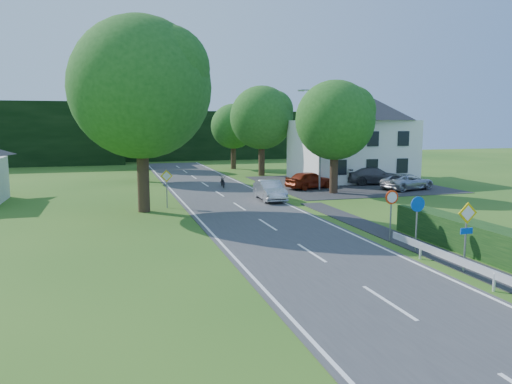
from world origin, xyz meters
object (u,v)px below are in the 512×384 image
object	(u,v)px
parked_car_silver_b	(408,182)
streetlight	(319,134)
motorcycle	(223,181)
moving_car	(270,190)
parked_car_red	(309,180)
parasol	(346,172)
parked_car_grey	(374,176)

from	to	relation	value
parked_car_silver_b	streetlight	bearing A→B (deg)	59.81
streetlight	motorcycle	world-z (taller)	streetlight
moving_car	parked_car_red	xyz separation A→B (m)	(5.00, 4.95, 0.02)
motorcycle	parasol	distance (m)	11.75
motorcycle	parked_car_silver_b	xyz separation A→B (m)	(13.91, -5.75, 0.13)
moving_car	parked_car_silver_b	world-z (taller)	moving_car
parked_car_red	streetlight	bearing A→B (deg)	-176.19
moving_car	parasol	bearing A→B (deg)	43.52
streetlight	parasol	xyz separation A→B (m)	(4.74, 4.56, -3.55)
motorcycle	parked_car_silver_b	world-z (taller)	parked_car_silver_b
moving_car	parked_car_red	world-z (taller)	parked_car_red
moving_car	motorcycle	xyz separation A→B (m)	(-1.61, 7.81, -0.18)
parked_car_grey	parasol	bearing A→B (deg)	38.32
streetlight	parked_car_red	bearing A→B (deg)	111.89
motorcycle	parasol	world-z (taller)	parasol
parked_car_red	parasol	xyz separation A→B (m)	(5.10, 3.67, 0.16)
moving_car	parked_car_grey	bearing A→B (deg)	30.70
streetlight	parasol	bearing A→B (deg)	43.90
parked_car_grey	parasol	xyz separation A→B (m)	(-1.46, 2.56, 0.13)
streetlight	parked_car_grey	world-z (taller)	streetlight
moving_car	parked_car_silver_b	distance (m)	12.47
moving_car	parked_car_silver_b	size ratio (longest dim) A/B	0.92
parked_car_red	parked_car_silver_b	distance (m)	7.85
parked_car_red	parked_car_grey	distance (m)	6.65
parked_car_red	parked_car_silver_b	size ratio (longest dim) A/B	0.92
streetlight	moving_car	size ratio (longest dim) A/B	1.90
parked_car_silver_b	parasol	xyz separation A→B (m)	(-2.19, 6.56, 0.24)
parked_car_red	parked_car_grey	xyz separation A→B (m)	(6.56, 1.11, 0.03)
moving_car	motorcycle	distance (m)	7.98
motorcycle	parked_car_silver_b	size ratio (longest dim) A/B	0.42
parasol	parked_car_red	bearing A→B (deg)	-144.25
parked_car_grey	parasol	world-z (taller)	parasol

